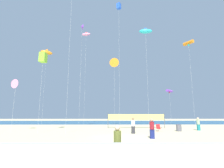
{
  "coord_description": "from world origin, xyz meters",
  "views": [
    {
      "loc": [
        -1.26,
        -16.78,
        2.26
      ],
      "look_at": [
        -0.97,
        11.74,
        7.32
      ],
      "focal_mm": 26.96,
      "sensor_mm": 36.0,
      "label": 1
    }
  ],
  "objects": [
    {
      "name": "beachgoer_white_shirt",
      "position": [
        1.41,
        3.27,
        0.98
      ],
      "size": [
        0.42,
        0.42,
        1.84
      ],
      "rotation": [
        0.0,
        0.0,
        3.61
      ],
      "color": "#2D2D33",
      "rests_on": "ground"
    },
    {
      "name": "beach_handbag",
      "position": [
        4.36,
        6.3,
        0.12
      ],
      "size": [
        0.31,
        0.15,
        0.24
      ],
      "primitive_type": "cube",
      "color": "olive",
      "rests_on": "ground"
    },
    {
      "name": "kite_orange_inflatable",
      "position": [
        -13.98,
        15.2,
        14.3
      ],
      "size": [
        2.43,
        1.51,
        14.92
      ],
      "color": "silver",
      "rests_on": "ground"
    },
    {
      "name": "kite_pink_inflatable",
      "position": [
        -6.53,
        17.36,
        19.27
      ],
      "size": [
        1.9,
        0.77,
        19.81
      ],
      "color": "silver",
      "rests_on": "ground"
    },
    {
      "name": "kite_orange_tube",
      "position": [
        12.17,
        10.28,
        14.23
      ],
      "size": [
        1.42,
        1.82,
        14.58
      ],
      "color": "silver",
      "rests_on": "ground"
    },
    {
      "name": "beachgoer_maroon_shirt",
      "position": [
        2.62,
        -0.73,
        0.98
      ],
      "size": [
        0.42,
        0.42,
        1.84
      ],
      "rotation": [
        0.0,
        0.0,
        5.18
      ],
      "color": "navy",
      "rests_on": "ground"
    },
    {
      "name": "mother_figure",
      "position": [
        -0.89,
        -7.85,
        0.9
      ],
      "size": [
        0.38,
        0.38,
        1.68
      ],
      "rotation": [
        0.0,
        0.0,
        -0.34
      ],
      "color": "#EA7260",
      "rests_on": "ground"
    },
    {
      "name": "boardwalk_ledge",
      "position": [
        0.0,
        -9.1,
        0.49
      ],
      "size": [
        28.0,
        0.44,
        0.99
      ],
      "primitive_type": "cube",
      "color": "beige",
      "rests_on": "ground"
    },
    {
      "name": "volleyball_net",
      "position": [
        2.83,
        10.61,
        1.64
      ],
      "size": [
        8.98,
        0.93,
        2.4
      ],
      "color": "#4C4C51",
      "rests_on": "ground"
    },
    {
      "name": "kite_violet_tube",
      "position": [
        11.36,
        18.69,
        7.06
      ],
      "size": [
        1.83,
        1.78,
        7.34
      ],
      "color": "silver",
      "rests_on": "ground"
    },
    {
      "name": "trash_barrel",
      "position": [
        7.74,
        5.82,
        0.44
      ],
      "size": [
        0.68,
        0.68,
        0.89
      ],
      "primitive_type": "cylinder",
      "color": "#595960",
      "rests_on": "ground"
    },
    {
      "name": "kite_lime_box",
      "position": [
        -9.89,
        3.92,
        9.37
      ],
      "size": [
        0.88,
        0.88,
        10.01
      ],
      "color": "silver",
      "rests_on": "ground"
    },
    {
      "name": "folding_beach_chair",
      "position": [
        5.1,
        5.96,
        0.47
      ],
      "size": [
        0.52,
        0.65,
        0.89
      ],
      "rotation": [
        0.0,
        0.0,
        0.11
      ],
      "color": "red",
      "rests_on": "ground"
    },
    {
      "name": "kite_blue_box",
      "position": [
        0.22,
        10.2,
        21.04
      ],
      "size": [
        0.86,
        0.86,
        21.62
      ],
      "color": "silver",
      "rests_on": "ground"
    },
    {
      "name": "kite_pink_delta",
      "position": [
        -13.96,
        5.52,
        6.21
      ],
      "size": [
        1.28,
        0.73,
        6.83
      ],
      "color": "silver",
      "rests_on": "ground"
    },
    {
      "name": "kite_cyan_inflatable",
      "position": [
        4.3,
        7.84,
        15.1
      ],
      "size": [
        2.08,
        0.88,
        15.67
      ],
      "color": "silver",
      "rests_on": "ground"
    },
    {
      "name": "beachgoer_sage_shirt",
      "position": [
        10.92,
        6.91,
        0.94
      ],
      "size": [
        0.4,
        0.4,
        1.76
      ],
      "rotation": [
        0.0,
        0.0,
        2.99
      ],
      "color": "#19727A",
      "rests_on": "ground"
    },
    {
      "name": "ground_plane",
      "position": [
        0.0,
        0.0,
        0.0
      ],
      "size": [
        120.0,
        120.0,
        0.0
      ],
      "primitive_type": "plane",
      "color": "beige"
    },
    {
      "name": "ocean_band",
      "position": [
        0.0,
        29.75,
        0.0
      ],
      "size": [
        120.0,
        20.0,
        0.01
      ],
      "primitive_type": "cube",
      "color": "#28608C",
      "rests_on": "ground"
    },
    {
      "name": "kite_violet_delta",
      "position": [
        -6.03,
        9.43,
        16.65
      ],
      "size": [
        0.59,
        1.02,
        17.19
      ],
      "color": "silver",
      "rests_on": "ground"
    },
    {
      "name": "kite_orange_delta",
      "position": [
        -0.53,
        13.02,
        11.52
      ],
      "size": [
        1.75,
        0.58,
        12.39
      ],
      "color": "silver",
      "rests_on": "ground"
    },
    {
      "name": "toddler_figure",
      "position": [
        -0.42,
        -7.73,
        0.44
      ],
      "size": [
        0.19,
        0.19,
        0.82
      ],
      "rotation": [
        0.0,
        0.0,
        0.48
      ],
      "color": "gold",
      "rests_on": "ground"
    }
  ]
}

